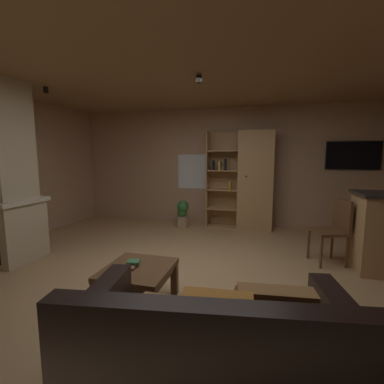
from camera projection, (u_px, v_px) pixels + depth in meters
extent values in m
cube|color=tan|center=(184.00, 281.00, 3.29)|extent=(6.55, 5.78, 0.02)
cube|color=tan|center=(221.00, 167.00, 5.92)|extent=(6.67, 0.06, 2.56)
cube|color=#8E6B47|center=(183.00, 61.00, 2.95)|extent=(6.55, 5.78, 0.02)
cube|color=white|center=(195.00, 172.00, 6.05)|extent=(0.80, 0.01, 0.77)
cube|color=#BCAD8E|center=(6.00, 231.00, 3.91)|extent=(0.83, 0.72, 0.85)
cube|color=beige|center=(3.00, 201.00, 3.85)|extent=(0.91, 0.80, 0.06)
cube|color=tan|center=(255.00, 181.00, 5.49)|extent=(0.71, 0.38, 2.04)
cube|color=tan|center=(224.00, 179.00, 5.84)|extent=(0.65, 0.02, 2.04)
cube|color=tan|center=(208.00, 180.00, 5.74)|extent=(0.02, 0.38, 2.04)
sphere|color=black|center=(246.00, 176.00, 5.33)|extent=(0.04, 0.04, 0.04)
cube|color=tan|center=(222.00, 226.00, 5.80)|extent=(0.65, 0.38, 0.02)
cube|color=tan|center=(222.00, 208.00, 5.74)|extent=(0.65, 0.38, 0.02)
cube|color=tan|center=(222.00, 190.00, 5.69)|extent=(0.65, 0.38, 0.02)
cube|color=tan|center=(223.00, 171.00, 5.64)|extent=(0.65, 0.38, 0.02)
cube|color=tan|center=(223.00, 151.00, 5.58)|extent=(0.65, 0.38, 0.02)
cube|color=black|center=(225.00, 165.00, 5.55)|extent=(0.03, 0.23, 0.24)
cube|color=black|center=(213.00, 165.00, 5.62)|extent=(0.04, 0.23, 0.20)
cube|color=gold|center=(220.00, 166.00, 5.58)|extent=(0.04, 0.23, 0.18)
cube|color=gold|center=(230.00, 186.00, 5.58)|extent=(0.03, 0.23, 0.17)
sphere|color=beige|center=(223.00, 168.00, 5.63)|extent=(0.10, 0.10, 0.10)
cube|color=black|center=(214.00, 368.00, 1.66)|extent=(1.76, 1.10, 0.42)
cube|color=black|center=(213.00, 347.00, 1.24)|extent=(1.65, 0.38, 0.42)
cube|color=black|center=(342.00, 359.00, 1.56)|extent=(0.27, 0.88, 0.67)
cube|color=black|center=(99.00, 340.00, 1.72)|extent=(0.27, 0.88, 0.67)
cube|color=tan|center=(162.00, 344.00, 1.44)|extent=(0.46, 0.23, 0.36)
cube|color=#C67F33|center=(217.00, 332.00, 1.44)|extent=(0.39, 0.17, 0.43)
cube|color=olive|center=(173.00, 336.00, 1.46)|extent=(0.39, 0.17, 0.40)
cube|color=brown|center=(272.00, 324.00, 1.57)|extent=(0.47, 0.20, 0.36)
cube|color=olive|center=(275.00, 321.00, 1.54)|extent=(0.45, 0.19, 0.39)
cube|color=brown|center=(138.00, 269.00, 2.70)|extent=(0.66, 0.69, 0.05)
cube|color=brown|center=(138.00, 276.00, 2.71)|extent=(0.59, 0.62, 0.08)
cube|color=brown|center=(96.00, 300.00, 2.51)|extent=(0.07, 0.07, 0.35)
cube|color=brown|center=(153.00, 309.00, 2.36)|extent=(0.07, 0.07, 0.35)
cube|color=brown|center=(127.00, 273.00, 3.09)|extent=(0.07, 0.07, 0.35)
cube|color=brown|center=(175.00, 278.00, 2.95)|extent=(0.07, 0.07, 0.35)
cube|color=brown|center=(129.00, 268.00, 2.64)|extent=(0.13, 0.12, 0.02)
cube|color=#387247|center=(134.00, 262.00, 2.73)|extent=(0.14, 0.13, 0.03)
cube|color=brown|center=(328.00, 232.00, 3.76)|extent=(0.53, 0.53, 0.04)
cube|color=brown|center=(342.00, 215.00, 3.74)|extent=(0.16, 0.39, 0.44)
cylinder|color=brown|center=(309.00, 244.00, 3.96)|extent=(0.04, 0.04, 0.46)
cylinder|color=brown|center=(321.00, 252.00, 3.60)|extent=(0.04, 0.04, 0.46)
cylinder|color=brown|center=(332.00, 243.00, 3.98)|extent=(0.04, 0.04, 0.46)
cylinder|color=brown|center=(347.00, 252.00, 3.62)|extent=(0.04, 0.04, 0.46)
cylinder|color=#9E896B|center=(182.00, 222.00, 5.76)|extent=(0.25, 0.25, 0.24)
sphere|color=#2D6B33|center=(182.00, 212.00, 5.73)|extent=(0.21, 0.21, 0.21)
sphere|color=#2D6B33|center=(183.00, 207.00, 5.69)|extent=(0.25, 0.25, 0.25)
cube|color=black|center=(353.00, 155.00, 5.17)|extent=(0.98, 0.05, 0.55)
cube|color=black|center=(354.00, 155.00, 5.15)|extent=(0.94, 0.01, 0.51)
cylinder|color=black|center=(46.00, 90.00, 3.92)|extent=(0.07, 0.07, 0.09)
cylinder|color=black|center=(199.00, 79.00, 3.36)|extent=(0.07, 0.07, 0.09)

